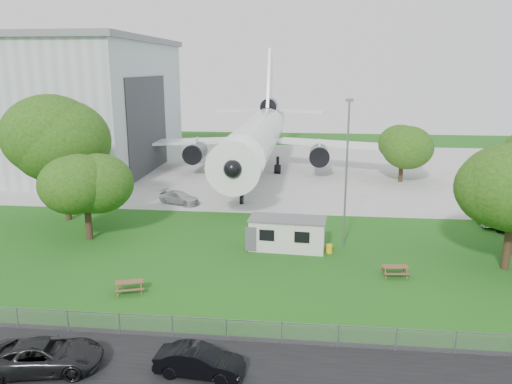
# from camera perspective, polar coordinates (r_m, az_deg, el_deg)

# --- Properties ---
(ground) EXTENTS (160.00, 160.00, 0.00)m
(ground) POSITION_cam_1_polar(r_m,az_deg,el_deg) (36.91, -2.46, -9.03)
(ground) COLOR #236416
(asphalt_strip) EXTENTS (120.00, 8.00, 0.02)m
(asphalt_strip) POSITION_cam_1_polar(r_m,az_deg,el_deg) (25.66, -7.12, -20.35)
(asphalt_strip) COLOR black
(asphalt_strip) RESTS_ON ground
(concrete_apron) EXTENTS (120.00, 46.00, 0.03)m
(concrete_apron) POSITION_cam_1_polar(r_m,az_deg,el_deg) (73.18, 2.01, 2.66)
(concrete_apron) COLOR #B7B7B2
(concrete_apron) RESTS_ON ground
(hangar) EXTENTS (43.00, 31.00, 18.55)m
(hangar) POSITION_cam_1_polar(r_m,az_deg,el_deg) (82.03, -25.91, 9.14)
(hangar) COLOR #B2B7BC
(hangar) RESTS_ON ground
(airliner) EXTENTS (46.36, 47.73, 17.69)m
(airliner) POSITION_cam_1_polar(r_m,az_deg,el_deg) (70.38, 0.28, 6.55)
(airliner) COLOR white
(airliner) RESTS_ON ground
(site_cabin) EXTENTS (6.84, 3.12, 2.62)m
(site_cabin) POSITION_cam_1_polar(r_m,az_deg,el_deg) (40.84, 3.62, -4.76)
(site_cabin) COLOR beige
(site_cabin) RESTS_ON ground
(picnic_west) EXTENTS (2.18, 1.99, 0.76)m
(picnic_west) POSITION_cam_1_polar(r_m,az_deg,el_deg) (34.72, -14.20, -11.03)
(picnic_west) COLOR brown
(picnic_west) RESTS_ON ground
(picnic_east) EXTENTS (1.95, 1.69, 0.76)m
(picnic_east) POSITION_cam_1_polar(r_m,az_deg,el_deg) (37.41, 15.53, -9.24)
(picnic_east) COLOR brown
(picnic_east) RESTS_ON ground
(fence) EXTENTS (58.00, 0.04, 1.30)m
(fence) POSITION_cam_1_polar(r_m,az_deg,el_deg) (28.55, -5.45, -16.46)
(fence) COLOR gray
(fence) RESTS_ON ground
(lamp_mast) EXTENTS (0.16, 0.16, 12.00)m
(lamp_mast) POSITION_cam_1_polar(r_m,az_deg,el_deg) (40.74, 10.27, 1.84)
(lamp_mast) COLOR slate
(lamp_mast) RESTS_ON ground
(tree_west_big) EXTENTS (9.25, 9.25, 12.39)m
(tree_west_big) POSITION_cam_1_polar(r_m,az_deg,el_deg) (50.63, -21.33, 5.49)
(tree_west_big) COLOR #382619
(tree_west_big) RESTS_ON ground
(tree_west_small) EXTENTS (6.36, 6.36, 7.97)m
(tree_west_small) POSITION_cam_1_polar(r_m,az_deg,el_deg) (44.46, -18.92, 0.70)
(tree_west_small) COLOR #382619
(tree_west_small) RESTS_ON ground
(tree_far_apron) EXTENTS (6.48, 6.48, 8.06)m
(tree_far_apron) POSITION_cam_1_polar(r_m,az_deg,el_deg) (66.70, 16.43, 5.17)
(tree_far_apron) COLOR #382619
(tree_far_apron) RESTS_ON ground
(car_centre_sedan) EXTENTS (4.42, 1.88, 1.42)m
(car_centre_sedan) POSITION_cam_1_polar(r_m,az_deg,el_deg) (25.48, -6.48, -18.72)
(car_centre_sedan) COLOR black
(car_centre_sedan) RESTS_ON ground
(car_west_estate) EXTENTS (5.94, 3.62, 1.54)m
(car_west_estate) POSITION_cam_1_polar(r_m,az_deg,el_deg) (27.66, -23.03, -16.86)
(car_west_estate) COLOR black
(car_west_estate) RESTS_ON ground
(car_ne_hatch) EXTENTS (2.86, 4.61, 1.46)m
(car_ne_hatch) POSITION_cam_1_polar(r_m,az_deg,el_deg) (51.41, 25.78, -2.88)
(car_ne_hatch) COLOR black
(car_ne_hatch) RESTS_ON ground
(car_ne_sedan) EXTENTS (1.91, 4.59, 1.48)m
(car_ne_sedan) POSITION_cam_1_polar(r_m,az_deg,el_deg) (52.24, 24.92, -2.52)
(car_ne_sedan) COLOR #B7B9BF
(car_ne_sedan) RESTS_ON ground
(car_apron_van) EXTENTS (5.04, 3.53, 1.35)m
(car_apron_van) POSITION_cam_1_polar(r_m,az_deg,el_deg) (54.86, -8.76, -0.67)
(car_apron_van) COLOR #AFB1B6
(car_apron_van) RESTS_ON ground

